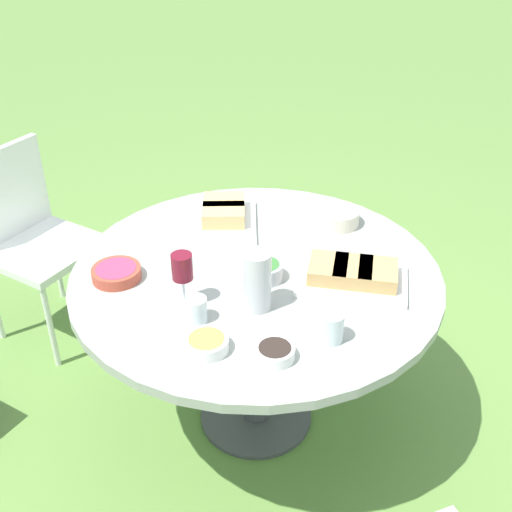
# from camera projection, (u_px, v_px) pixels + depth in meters

# --- Properties ---
(ground_plane) EXTENTS (40.00, 40.00, 0.00)m
(ground_plane) POSITION_uv_depth(u_px,v_px,m) (256.00, 416.00, 2.64)
(ground_plane) COLOR #668E42
(dining_table) EXTENTS (1.30, 1.30, 0.72)m
(dining_table) POSITION_uv_depth(u_px,v_px,m) (256.00, 292.00, 2.30)
(dining_table) COLOR #4C4C51
(dining_table) RESTS_ON ground_plane
(chair_near_left) EXTENTS (0.42, 0.44, 0.89)m
(chair_near_left) POSITION_uv_depth(u_px,v_px,m) (29.00, 230.00, 2.88)
(chair_near_left) COLOR white
(chair_near_left) RESTS_ON ground_plane
(water_pitcher) EXTENTS (0.10, 0.09, 0.20)m
(water_pitcher) POSITION_uv_depth(u_px,v_px,m) (257.00, 281.00, 2.02)
(water_pitcher) COLOR silver
(water_pitcher) RESTS_ON dining_table
(wine_glass) EXTENTS (0.07, 0.07, 0.19)m
(wine_glass) POSITION_uv_depth(u_px,v_px,m) (182.00, 269.00, 2.02)
(wine_glass) COLOR silver
(wine_glass) RESTS_ON dining_table
(platter_bread_main) EXTENTS (0.43, 0.35, 0.07)m
(platter_bread_main) POSITION_uv_depth(u_px,v_px,m) (352.00, 275.00, 2.17)
(platter_bread_main) COLOR white
(platter_bread_main) RESTS_ON dining_table
(platter_charcuterie) EXTENTS (0.41, 0.45, 0.08)m
(platter_charcuterie) POSITION_uv_depth(u_px,v_px,m) (224.00, 216.00, 2.52)
(platter_charcuterie) COLOR white
(platter_charcuterie) RESTS_ON dining_table
(bowl_fries) EXTENTS (0.13, 0.13, 0.04)m
(bowl_fries) POSITION_uv_depth(u_px,v_px,m) (207.00, 343.00, 1.88)
(bowl_fries) COLOR white
(bowl_fries) RESTS_ON dining_table
(bowl_salad) EXTENTS (0.12, 0.12, 0.06)m
(bowl_salad) POSITION_uv_depth(u_px,v_px,m) (265.00, 270.00, 2.19)
(bowl_salad) COLOR silver
(bowl_salad) RESTS_ON dining_table
(bowl_olives) EXTENTS (0.12, 0.12, 0.04)m
(bowl_olives) POSITION_uv_depth(u_px,v_px,m) (275.00, 352.00, 1.85)
(bowl_olives) COLOR white
(bowl_olives) RESTS_ON dining_table
(bowl_dip_red) EXTENTS (0.17, 0.17, 0.04)m
(bowl_dip_red) POSITION_uv_depth(u_px,v_px,m) (116.00, 273.00, 2.20)
(bowl_dip_red) COLOR #B74733
(bowl_dip_red) RESTS_ON dining_table
(bowl_dip_cream) EXTENTS (0.17, 0.17, 0.06)m
(bowl_dip_cream) POSITION_uv_depth(u_px,v_px,m) (338.00, 216.00, 2.51)
(bowl_dip_cream) COLOR beige
(bowl_dip_cream) RESTS_ON dining_table
(cup_water_near) EXTENTS (0.08, 0.08, 0.10)m
(cup_water_near) POSITION_uv_depth(u_px,v_px,m) (331.00, 327.00, 1.91)
(cup_water_near) COLOR silver
(cup_water_near) RESTS_ON dining_table
(cup_water_far) EXTENTS (0.07, 0.07, 0.08)m
(cup_water_far) POSITION_uv_depth(u_px,v_px,m) (197.00, 310.00, 1.99)
(cup_water_far) COLOR silver
(cup_water_far) RESTS_ON dining_table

